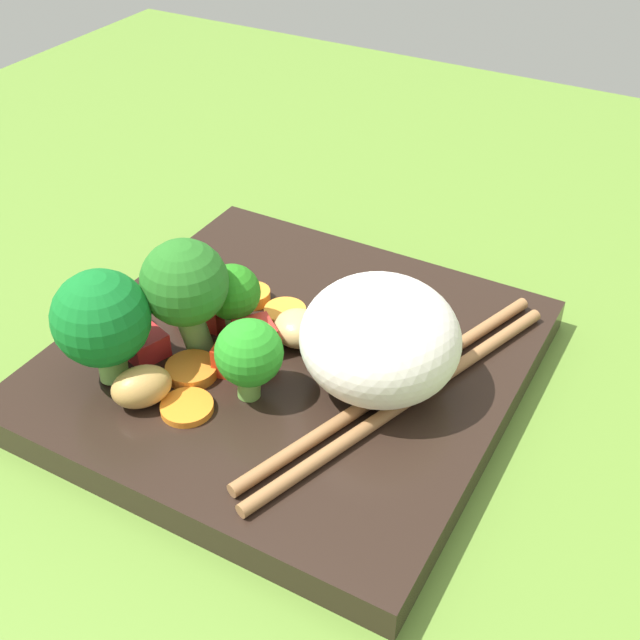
{
  "coord_description": "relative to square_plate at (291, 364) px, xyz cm",
  "views": [
    {
      "loc": [
        31.17,
        19.37,
        32.05
      ],
      "look_at": [
        -1.19,
        1.33,
        3.97
      ],
      "focal_mm": 45.35,
      "sensor_mm": 36.0,
      "label": 1
    }
  ],
  "objects": [
    {
      "name": "ground_plane",
      "position": [
        0.0,
        0.0,
        -1.99
      ],
      "size": [
        110.0,
        110.0,
        2.0
      ],
      "primitive_type": "cube",
      "color": "#5A812D"
    },
    {
      "name": "square_plate",
      "position": [
        0.0,
        0.0,
        0.0
      ],
      "size": [
        25.66,
        25.66,
        1.97
      ],
      "primitive_type": "cube",
      "rotation": [
        0.0,
        0.0,
        -0.0
      ],
      "color": "black",
      "rests_on": "ground_plane"
    },
    {
      "name": "rice_mound",
      "position": [
        -0.1,
        5.69,
        4.14
      ],
      "size": [
        12.49,
        12.48,
        6.3
      ],
      "primitive_type": "ellipsoid",
      "rotation": [
        0.0,
        0.0,
        5.45
      ],
      "color": "white",
      "rests_on": "square_plate"
    },
    {
      "name": "broccoli_floret_0",
      "position": [
        2.69,
        -5.09,
        5.59
      ],
      "size": [
        4.96,
        4.96,
        7.41
      ],
      "color": "#71A554",
      "rests_on": "square_plate"
    },
    {
      "name": "broccoli_floret_1",
      "position": [
        4.16,
        -0.22,
        3.76
      ],
      "size": [
        3.71,
        3.71,
        4.77
      ],
      "color": "#6DA744",
      "rests_on": "square_plate"
    },
    {
      "name": "broccoli_floret_2",
      "position": [
        6.75,
        -7.66,
        4.95
      ],
      "size": [
        5.37,
        5.37,
        6.87
      ],
      "color": "#7EB651",
      "rests_on": "square_plate"
    },
    {
      "name": "broccoli_floret_3",
      "position": [
        0.02,
        -3.85,
        3.73
      ],
      "size": [
        3.33,
        3.33,
        4.72
      ],
      "color": "#77B456",
      "rests_on": "square_plate"
    },
    {
      "name": "carrot_slice_0",
      "position": [
        -2.76,
        -2.01,
        1.28
      ],
      "size": [
        3.01,
        3.01,
        0.59
      ],
      "primitive_type": "cylinder",
      "rotation": [
        0.0,
        0.0,
        1.4
      ],
      "color": "orange",
      "rests_on": "square_plate"
    },
    {
      "name": "carrot_slice_1",
      "position": [
        4.52,
        -3.78,
        1.33
      ],
      "size": [
        3.05,
        3.05,
        0.68
      ],
      "primitive_type": "cylinder",
      "rotation": [
        0.0,
        0.0,
        4.68
      ],
      "color": "orange",
      "rests_on": "square_plate"
    },
    {
      "name": "carrot_slice_2",
      "position": [
        6.99,
        -2.28,
        1.19
      ],
      "size": [
        3.53,
        3.53,
        0.41
      ],
      "primitive_type": "cylinder",
      "rotation": [
        0.0,
        0.0,
        2.87
      ],
      "color": "orange",
      "rests_on": "square_plate"
    },
    {
      "name": "carrot_slice_3",
      "position": [
        -3.18,
        -4.65,
        1.39
      ],
      "size": [
        2.6,
        2.6,
        0.8
      ],
      "primitive_type": "cylinder",
      "rotation": [
        0.0,
        0.0,
        4.52
      ],
      "color": "orange",
      "rests_on": "square_plate"
    },
    {
      "name": "pepper_chunk_0",
      "position": [
        4.38,
        -7.16,
        1.73
      ],
      "size": [
        2.73,
        2.67,
        1.49
      ],
      "primitive_type": "cube",
      "rotation": [
        0.0,
        0.0,
        1.25
      ],
      "color": "red",
      "rests_on": "square_plate"
    },
    {
      "name": "pepper_chunk_1",
      "position": [
        2.95,
        -2.07,
        1.91
      ],
      "size": [
        2.4,
        2.13,
        1.85
      ],
      "primitive_type": "cube",
      "rotation": [
        0.0,
        0.0,
        0.22
      ],
      "color": "red",
      "rests_on": "square_plate"
    },
    {
      "name": "pepper_chunk_2",
      "position": [
        -1.12,
        -8.24,
        2.12
      ],
      "size": [
        3.22,
        3.21,
        2.27
      ],
      "primitive_type": "cube",
      "rotation": [
        0.0,
        0.0,
        2.38
      ],
      "color": "red",
      "rests_on": "square_plate"
    },
    {
      "name": "pepper_chunk_3",
      "position": [
        0.96,
        -1.78,
        1.94
      ],
      "size": [
        3.01,
        2.99,
        1.91
      ],
      "primitive_type": "cube",
      "rotation": [
        0.0,
        0.0,
        0.89
      ],
      "color": "red",
      "rests_on": "square_plate"
    },
    {
      "name": "pepper_chunk_4",
      "position": [
        0.24,
        -6.05,
        1.77
      ],
      "size": [
        2.27,
        2.96,
        1.58
      ],
      "primitive_type": "cube",
      "rotation": [
        0.0,
        0.0,
        4.79
      ],
      "color": "red",
      "rests_on": "square_plate"
    },
    {
      "name": "chicken_piece_0",
      "position": [
        3.1,
        -9.4,
        1.76
      ],
      "size": [
        2.82,
        2.17,
        1.55
      ],
      "primitive_type": "ellipsoid",
      "rotation": [
        0.0,
        0.0,
        0.11
      ],
      "color": "tan",
      "rests_on": "square_plate"
    },
    {
      "name": "chicken_piece_1",
      "position": [
        -1.05,
        -0.26,
        1.97
      ],
      "size": [
        3.48,
        3.64,
        1.97
      ],
      "primitive_type": "ellipsoid",
      "rotation": [
        0.0,
        0.0,
        1.39
      ],
      "color": "tan",
      "rests_on": "square_plate"
    },
    {
      "name": "chicken_piece_2",
      "position": [
        7.59,
        -4.74,
        2.07
      ],
      "size": [
        4.12,
        3.9,
        2.17
      ],
      "primitive_type": "ellipsoid",
      "rotation": [
        0.0,
        0.0,
        5.69
      ],
      "color": "tan",
      "rests_on": "square_plate"
    },
    {
      "name": "chopstick_pair",
      "position": [
        0.64,
        7.4,
        1.35
      ],
      "size": [
        22.2,
        9.13,
        0.73
      ],
      "rotation": [
        0.0,
        0.0,
        2.81
      ],
      "color": "#98693E",
      "rests_on": "square_plate"
    }
  ]
}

